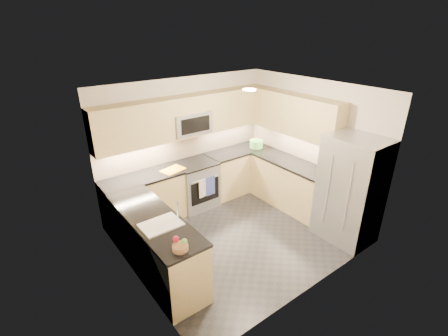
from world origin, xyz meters
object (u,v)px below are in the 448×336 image
at_px(gas_range, 196,185).
at_px(cutting_board, 173,170).
at_px(refrigerator, 350,190).
at_px(fruit_basket, 180,248).
at_px(utensil_bowl, 256,144).
at_px(microwave, 190,122).

relative_size(gas_range, cutting_board, 2.20).
height_order(refrigerator, fruit_basket, refrigerator).
bearing_deg(gas_range, utensil_bowl, -4.13).
bearing_deg(fruit_basket, cutting_board, 63.23).
xyz_separation_m(gas_range, cutting_board, (-0.52, -0.07, 0.49)).
relative_size(refrigerator, utensil_bowl, 6.39).
xyz_separation_m(microwave, utensil_bowl, (1.49, -0.23, -0.68)).
bearing_deg(cutting_board, gas_range, 7.56).
distance_m(gas_range, refrigerator, 2.86).
bearing_deg(cutting_board, fruit_basket, -116.77).
relative_size(microwave, utensil_bowl, 2.70).
xyz_separation_m(microwave, refrigerator, (1.45, -2.55, -0.80)).
distance_m(gas_range, microwave, 1.25).
relative_size(gas_range, refrigerator, 0.51).
distance_m(gas_range, fruit_basket, 2.68).
height_order(microwave, refrigerator, microwave).
relative_size(refrigerator, fruit_basket, 9.37).
bearing_deg(refrigerator, fruit_basket, 174.30).
relative_size(cutting_board, fruit_basket, 2.15).
xyz_separation_m(microwave, cutting_board, (-0.52, -0.19, -0.75)).
distance_m(utensil_bowl, fruit_basket, 3.65).
bearing_deg(utensil_bowl, microwave, 171.12).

